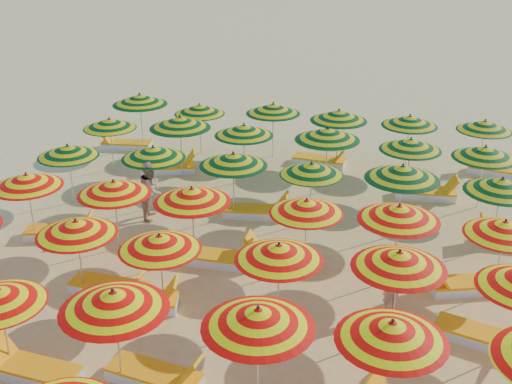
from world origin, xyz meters
TOP-DOWN VIEW (x-y plane):
  - ground at (0.00, 0.00)m, footprint 120.00×120.00m
  - umbrella_8 at (-1.24, -4.66)m, footprint 2.00×2.00m
  - umbrella_9 at (1.21, -4.61)m, footprint 2.15×2.15m
  - umbrella_10 at (3.30, -4.40)m, footprint 2.23×2.23m
  - umbrella_13 at (-3.25, -2.11)m, footprint 2.21×2.21m
  - umbrella_14 at (-1.34, -2.30)m, footprint 1.97×1.97m
  - umbrella_15 at (1.08, -2.24)m, footprint 2.09×2.09m
  - umbrella_16 at (3.35, -2.13)m, footprint 2.40×2.40m
  - umbrella_18 at (-5.60, -0.11)m, footprint 2.16×2.16m
  - umbrella_19 at (-3.32, -0.09)m, footprint 2.16×2.16m
  - umbrella_20 at (-1.35, -0.18)m, footprint 2.11×2.11m
  - umbrella_21 at (1.27, 0.01)m, footprint 2.22×2.22m
  - umbrella_22 at (3.30, -0.07)m, footprint 1.85×1.85m
  - umbrella_23 at (5.47, -0.10)m, footprint 2.15×2.15m
  - umbrella_24 at (-5.70, 2.12)m, footprint 1.79×1.79m
  - umbrella_25 at (-3.29, 2.36)m, footprint 2.31×2.31m
  - umbrella_26 at (-1.01, 2.23)m, footprint 1.88×1.88m
  - umbrella_27 at (1.04, 2.35)m, footprint 2.20×2.20m
  - umbrella_28 at (3.32, 2.17)m, footprint 2.46×2.46m
  - umbrella_29 at (5.64, 2.08)m, footprint 2.04×2.04m
  - umbrella_30 at (-5.67, 4.73)m, footprint 2.20×2.20m
  - umbrella_31 at (-3.33, 4.70)m, footprint 2.38×2.38m
  - umbrella_32 at (-1.35, 4.73)m, footprint 2.24×2.24m
  - umbrella_33 at (1.17, 4.53)m, footprint 2.08×2.08m
  - umbrella_34 at (3.50, 4.61)m, footprint 2.13×2.13m
  - umbrella_35 at (5.47, 4.39)m, footprint 2.33×2.33m
  - umbrella_36 at (-5.51, 6.83)m, footprint 2.07×2.07m
  - umbrella_37 at (-3.37, 6.76)m, footprint 2.09×2.09m
  - umbrella_38 at (-0.93, 7.05)m, footprint 2.00×2.00m
  - umbrella_39 at (1.26, 6.70)m, footprint 2.12×2.12m
  - umbrella_40 at (3.45, 6.84)m, footprint 2.07×2.07m
  - umbrella_41 at (5.71, 7.04)m, footprint 1.81×1.81m
  - lounger_3 at (-2.88, -4.85)m, footprint 1.78×0.75m
  - lounger_4 at (-0.64, -4.51)m, footprint 1.80×0.86m
  - lounger_7 at (-2.65, -1.99)m, footprint 1.76×0.67m
  - lounger_8 at (-1.84, -2.42)m, footprint 1.82×0.93m
  - lounger_9 at (5.06, -2.02)m, footprint 1.83×1.06m
  - lounger_10 at (-5.01, 0.15)m, footprint 1.82×1.01m
  - lounger_11 at (-0.75, -0.26)m, footprint 1.74×0.60m
  - lounger_12 at (0.67, 0.08)m, footprint 1.74×0.60m
  - lounger_13 at (4.88, -0.17)m, footprint 1.83×1.12m
  - lounger_14 at (-0.41, 2.43)m, footprint 1.79×0.79m
  - lounger_16 at (-3.84, 4.91)m, footprint 1.83×1.13m
  - lounger_17 at (4.10, 4.72)m, footprint 1.78×0.74m
  - lounger_18 at (-6.11, 6.68)m, footprint 1.79×0.79m
  - lounger_19 at (0.75, 6.65)m, footprint 1.79×0.78m
  - lounger_20 at (6.21, 7.02)m, footprint 1.81×0.93m
  - beachgoer_b at (-3.17, 1.77)m, footprint 0.73×0.87m
  - beachgoer_a at (3.30, -1.31)m, footprint 0.56×0.61m

SIDE VIEW (x-z plane):
  - ground at x=0.00m, z-range 0.00..0.00m
  - lounger_3 at x=-2.88m, z-range -0.19..0.50m
  - lounger_4 at x=-0.64m, z-range -0.19..0.50m
  - lounger_7 at x=-2.65m, z-range -0.19..0.50m
  - lounger_8 at x=-1.84m, z-range -0.19..0.50m
  - lounger_9 at x=5.06m, z-range -0.19..0.50m
  - lounger_10 at x=-5.01m, z-range -0.19..0.50m
  - lounger_11 at x=-0.75m, z-range -0.19..0.50m
  - lounger_12 at x=0.67m, z-range -0.19..0.50m
  - lounger_13 at x=4.88m, z-range -0.19..0.50m
  - lounger_14 at x=-0.41m, z-range -0.19..0.50m
  - lounger_16 at x=-3.84m, z-range -0.19..0.50m
  - lounger_17 at x=4.10m, z-range -0.19..0.50m
  - lounger_18 at x=-6.11m, z-range -0.19..0.50m
  - lounger_19 at x=0.75m, z-range -0.19..0.50m
  - lounger_20 at x=6.21m, z-range -0.19..0.50m
  - beachgoer_a at x=3.30m, z-range 0.00..1.41m
  - beachgoer_b at x=-3.17m, z-range 0.00..1.59m
  - umbrella_27 at x=1.04m, z-range 0.67..2.43m
  - umbrella_30 at x=-5.67m, z-range 0.67..2.43m
  - umbrella_14 at x=-1.34m, z-range 0.68..2.47m
  - umbrella_24 at x=-5.70m, z-range 0.68..2.47m
  - umbrella_37 at x=-3.37m, z-range 0.68..2.47m
  - umbrella_23 at x=5.47m, z-range 0.68..2.48m
  - umbrella_21 at x=1.27m, z-range 0.68..2.48m
  - umbrella_41 at x=5.71m, z-range 0.68..2.48m
  - umbrella_13 at x=-3.25m, z-range 0.69..2.50m
  - umbrella_18 at x=-5.60m, z-range 0.70..2.53m
  - umbrella_15 at x=1.08m, z-range 0.70..2.55m
  - umbrella_34 at x=3.50m, z-range 0.71..2.56m
  - umbrella_40 at x=3.45m, z-range 0.71..2.57m
  - umbrella_19 at x=-3.32m, z-range 0.71..2.57m
  - umbrella_25 at x=-3.29m, z-range 0.71..2.57m
  - umbrella_35 at x=5.47m, z-range 0.71..2.57m
  - umbrella_32 at x=-1.35m, z-range 0.71..2.59m
  - umbrella_29 at x=5.64m, z-range 0.71..2.59m
  - umbrella_38 at x=-0.93m, z-range 0.72..2.63m
  - umbrella_10 at x=3.30m, z-range 0.72..2.63m
  - umbrella_20 at x=-1.35m, z-range 0.72..2.63m
  - umbrella_22 at x=3.30m, z-range 0.73..2.64m
  - umbrella_26 at x=-1.01m, z-range 0.73..2.64m
  - umbrella_16 at x=3.35m, z-range 0.73..2.64m
  - umbrella_39 at x=1.26m, z-range 0.73..2.67m
  - umbrella_8 at x=-1.24m, z-range 0.75..2.72m
  - umbrella_9 at x=1.21m, z-range 0.75..2.72m
  - umbrella_28 at x=3.32m, z-range 0.75..2.72m
  - umbrella_36 at x=-5.51m, z-range 0.76..2.76m
  - umbrella_31 at x=-3.33m, z-range 0.76..2.76m
  - umbrella_33 at x=1.17m, z-range 0.77..2.80m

